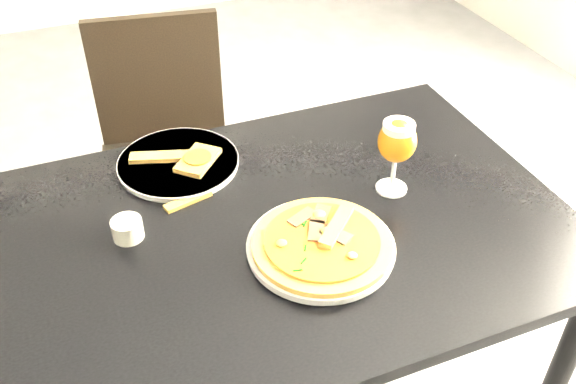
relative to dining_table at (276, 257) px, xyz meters
name	(u,v)px	position (x,y,z in m)	size (l,w,h in m)	color
dining_table	(276,257)	(0.00, 0.00, 0.00)	(1.20, 0.80, 0.75)	black
chair_far	(168,153)	(-0.08, 0.72, -0.18)	(0.46, 0.46, 0.88)	black
plate_main	(321,248)	(0.05, -0.10, 0.10)	(0.29, 0.29, 0.02)	silver
pizza	(322,242)	(0.06, -0.11, 0.11)	(0.27, 0.27, 0.03)	brown
plate_second	(178,163)	(-0.13, 0.28, 0.10)	(0.27, 0.27, 0.01)	silver
crust_scraps	(185,159)	(-0.12, 0.27, 0.11)	(0.21, 0.14, 0.02)	brown
loose_crust	(188,200)	(-0.15, 0.14, 0.09)	(0.11, 0.02, 0.01)	brown
sauce_cup	(127,228)	(-0.29, 0.08, 0.11)	(0.06, 0.06, 0.04)	#BBBAA8
beer_glass	(397,142)	(0.28, 0.02, 0.21)	(0.08, 0.08, 0.17)	silver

